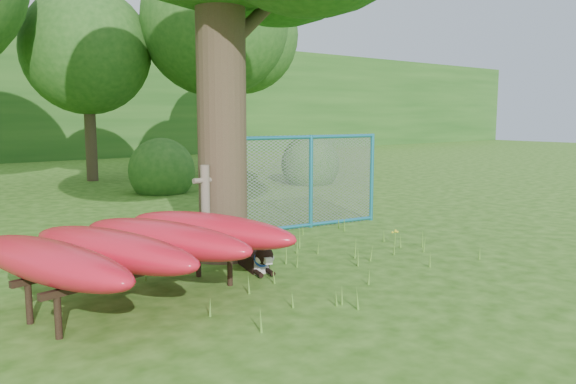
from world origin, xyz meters
TOP-DOWN VIEW (x-y plane):
  - ground at (0.00, 0.00)m, footprint 80.00×80.00m
  - wooden_post at (-0.81, 1.81)m, footprint 0.38×0.14m
  - kayak_rack at (-2.31, 0.73)m, footprint 3.36×3.00m
  - husky_dog at (-0.51, 0.98)m, footprint 0.47×1.01m
  - fence_section at (2.02, 2.80)m, footprint 2.96×0.49m
  - wildflower_clump at (2.21, 0.89)m, footprint 0.11×0.09m
  - bg_tree_c at (1.50, 13.00)m, footprint 4.00×4.00m
  - bg_tree_d at (5.00, 11.00)m, footprint 4.80×4.80m
  - bg_tree_e at (8.00, 14.00)m, footprint 4.60×4.60m
  - shrub_right at (6.50, 8.00)m, footprint 1.80×1.80m
  - shrub_mid at (2.00, 9.00)m, footprint 1.80×1.80m

SIDE VIEW (x-z plane):
  - ground at x=0.00m, z-range 0.00..0.00m
  - shrub_right at x=6.50m, z-range -0.90..0.90m
  - shrub_mid at x=2.00m, z-range -0.90..0.90m
  - husky_dog at x=-0.51m, z-range -0.07..0.40m
  - wildflower_clump at x=2.21m, z-range 0.07..0.30m
  - kayak_rack at x=-2.31m, z-range 0.24..1.12m
  - wooden_post at x=-0.81m, z-range 0.04..1.45m
  - fence_section at x=2.02m, z-range -0.58..2.33m
  - bg_tree_c at x=1.50m, z-range 1.05..7.17m
  - bg_tree_d at x=5.00m, z-range 1.33..8.83m
  - bg_tree_e at x=8.00m, z-range 1.46..9.01m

